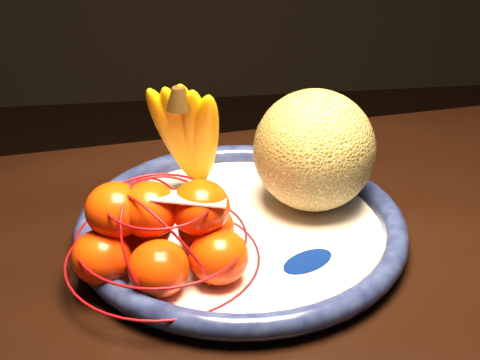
{
  "coord_description": "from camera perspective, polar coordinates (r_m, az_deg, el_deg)",
  "views": [
    {
      "loc": [
        -0.27,
        -0.58,
        1.2
      ],
      "look_at": [
        -0.19,
        0.11,
        0.81
      ],
      "focal_mm": 55.0,
      "sensor_mm": 36.0,
      "label": 1
    }
  ],
  "objects": [
    {
      "name": "price_tag",
      "position": [
        0.7,
        -4.01,
        -1.42
      ],
      "size": [
        0.07,
        0.04,
        0.01
      ],
      "primitive_type": "cube",
      "rotation": [
        -0.14,
        0.1,
        -0.13
      ],
      "color": "white",
      "rests_on": "mandarin_bag"
    },
    {
      "name": "mandarin_bag",
      "position": [
        0.73,
        -6.08,
        -4.21
      ],
      "size": [
        0.24,
        0.24,
        0.12
      ],
      "rotation": [
        0.0,
        0.0,
        -0.25
      ],
      "color": "#F63C00",
      "rests_on": "fruit_bowl"
    },
    {
      "name": "fruit_bowl",
      "position": [
        0.81,
        0.08,
        -3.77
      ],
      "size": [
        0.36,
        0.36,
        0.03
      ],
      "rotation": [
        0.0,
        0.0,
        -0.07
      ],
      "color": "white",
      "rests_on": "dining_table"
    },
    {
      "name": "banana_bunch",
      "position": [
        0.84,
        -3.91,
        3.64
      ],
      "size": [
        0.1,
        0.1,
        0.16
      ],
      "rotation": [
        0.0,
        0.0,
        -0.4
      ],
      "color": "#DFA50B",
      "rests_on": "fruit_bowl"
    },
    {
      "name": "cantaloupe",
      "position": [
        0.83,
        5.78,
        2.31
      ],
      "size": [
        0.14,
        0.14,
        0.14
      ],
      "primitive_type": "sphere",
      "color": "olive",
      "rests_on": "fruit_bowl"
    }
  ]
}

